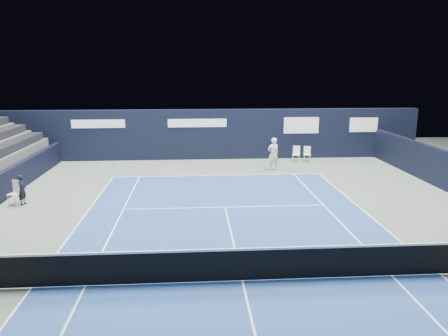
{
  "coord_description": "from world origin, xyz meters",
  "views": [
    {
      "loc": [
        -1.24,
        -10.62,
        5.52
      ],
      "look_at": [
        0.07,
        7.96,
        1.3
      ],
      "focal_mm": 35.0,
      "sensor_mm": 36.0,
      "label": 1
    }
  ],
  "objects_px": {
    "folding_chair_back_b": "(296,153)",
    "tennis_player": "(273,154)",
    "line_judge_chair": "(16,191)",
    "folding_chair_back_a": "(307,153)",
    "tennis_net": "(243,263)"
  },
  "relations": [
    {
      "from": "tennis_net",
      "to": "tennis_player",
      "type": "relative_size",
      "value": 7.07
    },
    {
      "from": "folding_chair_back_a",
      "to": "line_judge_chair",
      "type": "distance_m",
      "value": 16.3
    },
    {
      "from": "line_judge_chair",
      "to": "folding_chair_back_a",
      "type": "bearing_deg",
      "value": 46.81
    },
    {
      "from": "folding_chair_back_a",
      "to": "tennis_player",
      "type": "distance_m",
      "value": 3.32
    },
    {
      "from": "folding_chair_back_a",
      "to": "line_judge_chair",
      "type": "height_order",
      "value": "line_judge_chair"
    },
    {
      "from": "folding_chair_back_b",
      "to": "line_judge_chair",
      "type": "bearing_deg",
      "value": -130.35
    },
    {
      "from": "folding_chair_back_a",
      "to": "line_judge_chair",
      "type": "xyz_separation_m",
      "value": [
        -14.34,
        -7.76,
        0.05
      ]
    },
    {
      "from": "line_judge_chair",
      "to": "tennis_net",
      "type": "bearing_deg",
      "value": -22.23
    },
    {
      "from": "tennis_net",
      "to": "line_judge_chair",
      "type": "bearing_deg",
      "value": 139.38
    },
    {
      "from": "tennis_player",
      "to": "tennis_net",
      "type": "bearing_deg",
      "value": -103.7
    },
    {
      "from": "folding_chair_back_a",
      "to": "line_judge_chair",
      "type": "relative_size",
      "value": 0.91
    },
    {
      "from": "folding_chair_back_a",
      "to": "folding_chair_back_b",
      "type": "height_order",
      "value": "folding_chair_back_b"
    },
    {
      "from": "folding_chair_back_b",
      "to": "tennis_player",
      "type": "xyz_separation_m",
      "value": [
        -1.82,
        -2.14,
        0.37
      ]
    },
    {
      "from": "line_judge_chair",
      "to": "tennis_player",
      "type": "distance_m",
      "value": 13.1
    },
    {
      "from": "folding_chair_back_b",
      "to": "tennis_net",
      "type": "xyz_separation_m",
      "value": [
        -5.0,
        -15.18,
        -0.04
      ]
    }
  ]
}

